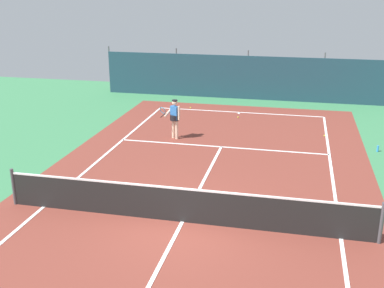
% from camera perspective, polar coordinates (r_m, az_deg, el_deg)
% --- Properties ---
extents(ground_plane, '(36.00, 36.00, 0.00)m').
position_cam_1_polar(ground_plane, '(13.00, -1.15, -9.32)').
color(ground_plane, '#387A4C').
extents(court_surface, '(11.02, 26.60, 0.01)m').
position_cam_1_polar(court_surface, '(12.99, -1.15, -9.30)').
color(court_surface, brown).
rests_on(court_surface, ground).
extents(tennis_net, '(10.12, 0.10, 1.10)m').
position_cam_1_polar(tennis_net, '(12.76, -1.17, -7.29)').
color(tennis_net, black).
rests_on(tennis_net, ground).
extents(back_fence, '(16.30, 0.98, 2.70)m').
position_cam_1_polar(back_fence, '(27.30, 6.69, 6.98)').
color(back_fence, '#1E3D4C').
rests_on(back_fence, ground).
extents(tennis_player, '(0.86, 0.62, 1.64)m').
position_cam_1_polar(tennis_player, '(19.54, -2.10, 3.36)').
color(tennis_player, beige).
rests_on(tennis_player, ground).
extents(tennis_ball_near_player, '(0.07, 0.07, 0.07)m').
position_cam_1_polar(tennis_ball_near_player, '(24.72, -0.18, 4.39)').
color(tennis_ball_near_player, '#CCDB33').
rests_on(tennis_ball_near_player, ground).
extents(tennis_ball_midcourt, '(0.07, 0.07, 0.07)m').
position_cam_1_polar(tennis_ball_midcourt, '(22.99, 5.54, 3.21)').
color(tennis_ball_midcourt, '#CCDB33').
rests_on(tennis_ball_midcourt, ground).
extents(tennis_ball_by_sideline, '(0.07, 0.07, 0.07)m').
position_cam_1_polar(tennis_ball_by_sideline, '(20.83, 15.58, 0.98)').
color(tennis_ball_by_sideline, '#CCDB33').
rests_on(tennis_ball_by_sideline, ground).
extents(parked_car, '(2.05, 4.22, 1.68)m').
position_cam_1_polar(parked_car, '(30.26, 4.86, 8.50)').
color(parked_car, maroon).
rests_on(parked_car, ground).
extents(water_bottle, '(0.08, 0.08, 0.24)m').
position_cam_1_polar(water_bottle, '(19.53, 21.36, -0.53)').
color(water_bottle, '#338CD8').
rests_on(water_bottle, ground).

